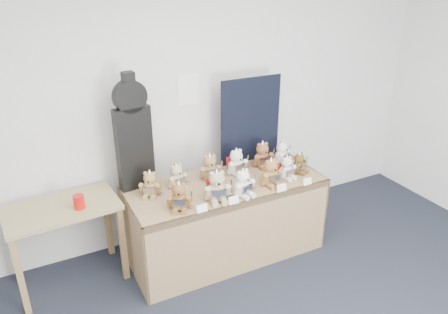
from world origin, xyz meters
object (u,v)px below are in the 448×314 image
display_table (229,202)px  teddy_back_centre_right (237,163)px  guitar_case (133,134)px  teddy_front_centre (243,184)px  teddy_back_centre_left (210,168)px  red_cup (79,202)px  teddy_back_left (177,177)px  teddy_front_left (217,187)px  teddy_back_far_left (150,185)px  teddy_front_right (271,173)px  teddy_back_end (282,153)px  teddy_back_right (262,156)px  side_table (63,220)px  teddy_front_far_left (179,197)px  teddy_front_end (299,164)px  teddy_front_far_right (287,168)px

display_table → teddy_back_centre_right: size_ratio=6.41×
guitar_case → teddy_front_centre: guitar_case is taller
teddy_front_centre → teddy_back_centre_left: size_ratio=1.00×
teddy_back_centre_right → guitar_case: bearing=163.1°
red_cup → teddy_back_left: 0.85m
teddy_front_left → teddy_back_left: size_ratio=1.24×
teddy_back_centre_right → teddy_back_far_left: (-0.86, -0.03, -0.01)m
teddy_front_right → teddy_back_centre_right: bearing=113.8°
teddy_back_left → teddy_back_end: 1.12m
teddy_back_left → teddy_back_right: size_ratio=0.88×
side_table → red_cup: (0.13, -0.10, 0.19)m
red_cup → teddy_back_centre_left: bearing=-0.1°
teddy_front_far_left → teddy_back_centre_right: 0.80m
side_table → teddy_back_left: bearing=-10.1°
side_table → teddy_back_end: size_ratio=3.77×
teddy_back_end → teddy_front_end: bearing=-111.1°
side_table → teddy_back_far_left: (0.73, -0.15, 0.23)m
teddy_front_far_right → red_cup: bearing=160.7°
teddy_front_right → display_table: bearing=156.1°
teddy_front_far_left → teddy_back_left: 0.39m
teddy_front_left → teddy_back_centre_right: bearing=55.9°
teddy_front_far_left → teddy_back_far_left: size_ratio=1.07×
teddy_back_centre_right → teddy_back_left: bearing=172.8°
teddy_back_right → side_table: bearing=179.4°
teddy_front_left → teddy_front_right: teddy_front_left is taller
teddy_front_left → teddy_back_left: teddy_front_left is taller
teddy_front_end → teddy_back_far_left: (-1.41, 0.22, 0.01)m
side_table → teddy_back_far_left: 0.77m
teddy_front_far_right → teddy_front_far_left: bearing=173.7°
teddy_back_left → teddy_back_right: bearing=-9.3°
red_cup → teddy_back_centre_left: teddy_back_centre_left is taller
display_table → teddy_back_left: (-0.41, 0.21, 0.26)m
teddy_front_left → teddy_front_right: bearing=15.3°
teddy_back_left → teddy_back_centre_left: (0.33, 0.01, 0.01)m
teddy_back_left → guitar_case: bearing=142.0°
teddy_front_centre → teddy_front_end: size_ratio=1.22×
teddy_front_centre → teddy_back_centre_right: size_ratio=0.98×
teddy_back_centre_left → teddy_back_right: (0.57, 0.01, 0.00)m
teddy_front_left → teddy_front_right: (0.55, 0.03, -0.01)m
guitar_case → teddy_front_left: (0.53, -0.54, -0.39)m
teddy_back_right → teddy_back_end: size_ratio=1.14×
teddy_front_left → teddy_back_centre_left: bearing=85.5°
red_cup → teddy_front_far_left: size_ratio=0.43×
guitar_case → teddy_front_end: guitar_case is taller
teddy_front_right → teddy_back_end: (0.36, 0.35, -0.02)m
teddy_front_left → teddy_back_far_left: teddy_front_left is taller
teddy_back_right → teddy_back_left: bearing=-176.8°
teddy_front_far_right → side_table: bearing=158.5°
guitar_case → red_cup: guitar_case is taller
teddy_back_right → teddy_back_far_left: size_ratio=1.10×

